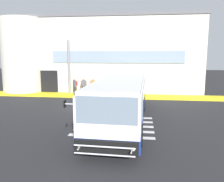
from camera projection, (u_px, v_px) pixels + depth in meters
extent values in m
cube|color=#232326|center=(95.00, 108.00, 17.69)|extent=(80.00, 90.00, 0.02)
cube|color=silver|center=(111.00, 136.00, 11.57)|extent=(4.40, 0.36, 0.01)
cube|color=silver|center=(113.00, 131.00, 12.45)|extent=(4.40, 0.36, 0.01)
cube|color=silver|center=(115.00, 125.00, 13.33)|extent=(4.40, 0.36, 0.01)
cube|color=silver|center=(117.00, 121.00, 14.21)|extent=(4.40, 0.36, 0.01)
cube|color=silver|center=(118.00, 117.00, 15.09)|extent=(4.40, 0.36, 0.01)
cube|color=beige|center=(114.00, 56.00, 28.82)|extent=(19.15, 12.00, 7.76)
cube|color=#56565B|center=(114.00, 22.00, 28.18)|extent=(19.35, 12.20, 0.30)
cylinder|color=beige|center=(23.00, 56.00, 24.57)|extent=(4.40, 4.40, 7.76)
cube|color=black|center=(49.00, 82.00, 24.08)|extent=(1.80, 0.16, 2.40)
cube|color=gray|center=(117.00, 57.00, 22.80)|extent=(13.15, 0.10, 1.20)
cube|color=yellow|center=(105.00, 96.00, 22.38)|extent=(23.15, 2.00, 0.15)
cylinder|color=slate|center=(69.00, 67.00, 23.00)|extent=(0.28, 0.28, 5.30)
cube|color=silver|center=(123.00, 98.00, 14.26)|extent=(2.89, 11.67, 2.15)
cube|color=navy|center=(123.00, 110.00, 14.39)|extent=(2.93, 11.71, 0.55)
cube|color=silver|center=(123.00, 79.00, 14.08)|extent=(2.78, 11.47, 0.20)
cube|color=slate|center=(107.00, 110.00, 8.56)|extent=(2.35, 0.19, 1.05)
cube|color=slate|center=(144.00, 89.00, 14.28)|extent=(0.34, 10.40, 0.95)
cube|color=slate|center=(103.00, 88.00, 14.67)|extent=(0.34, 10.40, 0.95)
cube|color=black|center=(106.00, 101.00, 8.50)|extent=(2.15, 0.16, 0.28)
cube|color=black|center=(106.00, 147.00, 8.65)|extent=(2.45, 0.27, 0.52)
sphere|color=beige|center=(133.00, 149.00, 8.46)|extent=(0.18, 0.18, 0.18)
sphere|color=beige|center=(79.00, 146.00, 8.77)|extent=(0.18, 0.18, 0.18)
cylinder|color=#B7B7BF|center=(70.00, 104.00, 8.96)|extent=(0.40, 0.06, 0.05)
cube|color=black|center=(65.00, 104.00, 8.99)|extent=(0.05, 0.20, 0.28)
cylinder|color=black|center=(139.00, 135.00, 10.33)|extent=(0.33, 1.01, 1.00)
cylinder|color=black|center=(88.00, 132.00, 10.69)|extent=(0.33, 1.01, 1.00)
cylinder|color=black|center=(143.00, 104.00, 16.77)|extent=(0.33, 1.01, 1.00)
cylinder|color=black|center=(111.00, 103.00, 17.13)|extent=(0.33, 1.01, 1.00)
cylinder|color=black|center=(143.00, 100.00, 18.04)|extent=(0.33, 1.01, 1.00)
cylinder|color=black|center=(114.00, 99.00, 18.40)|extent=(0.33, 1.01, 1.00)
cylinder|color=#B7B7BF|center=(104.00, 155.00, 8.31)|extent=(2.25, 0.13, 0.06)
cylinder|color=#B7B7BF|center=(104.00, 147.00, 8.27)|extent=(2.25, 0.13, 0.06)
cylinder|color=#B7B7BF|center=(132.00, 150.00, 8.34)|extent=(0.06, 0.50, 0.05)
cylinder|color=#B7B7BF|center=(80.00, 147.00, 8.63)|extent=(0.06, 0.50, 0.05)
cylinder|color=#2D2D33|center=(75.00, 91.00, 22.28)|extent=(0.15, 0.15, 0.85)
cylinder|color=#2D2D33|center=(74.00, 90.00, 22.45)|extent=(0.15, 0.15, 0.85)
cube|color=#4C4751|center=(75.00, 83.00, 22.25)|extent=(0.40, 0.44, 0.58)
sphere|color=tan|center=(74.00, 79.00, 22.19)|extent=(0.23, 0.23, 0.23)
cylinder|color=#4C4751|center=(75.00, 84.00, 22.04)|extent=(0.09, 0.09, 0.55)
cylinder|color=#4C4751|center=(74.00, 84.00, 22.48)|extent=(0.09, 0.09, 0.55)
cube|color=maroon|center=(76.00, 83.00, 22.34)|extent=(0.32, 0.35, 0.44)
cylinder|color=#2D2D33|center=(85.00, 90.00, 22.64)|extent=(0.15, 0.15, 0.85)
cylinder|color=#2D2D33|center=(83.00, 90.00, 22.62)|extent=(0.15, 0.15, 0.85)
cube|color=#4C4751|center=(84.00, 83.00, 22.52)|extent=(0.42, 0.29, 0.58)
sphere|color=tan|center=(83.00, 79.00, 22.45)|extent=(0.23, 0.23, 0.23)
cylinder|color=#4C4751|center=(86.00, 83.00, 22.54)|extent=(0.09, 0.09, 0.55)
cylinder|color=#4C4751|center=(81.00, 83.00, 22.50)|extent=(0.09, 0.09, 0.55)
cylinder|color=#4C4233|center=(94.00, 91.00, 22.41)|extent=(0.15, 0.15, 0.85)
cylinder|color=#4C4233|center=(92.00, 91.00, 22.40)|extent=(0.15, 0.15, 0.85)
cube|color=#996633|center=(93.00, 83.00, 22.29)|extent=(0.41, 0.29, 0.58)
sphere|color=tan|center=(93.00, 79.00, 22.22)|extent=(0.23, 0.23, 0.23)
cylinder|color=#996633|center=(95.00, 84.00, 22.31)|extent=(0.09, 0.09, 0.55)
cylinder|color=#996633|center=(90.00, 84.00, 22.28)|extent=(0.09, 0.09, 0.55)
cylinder|color=yellow|center=(94.00, 94.00, 21.25)|extent=(0.18, 0.18, 0.90)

